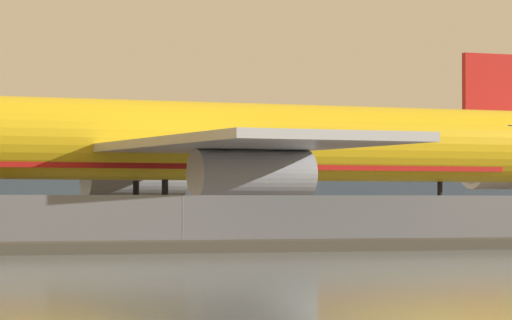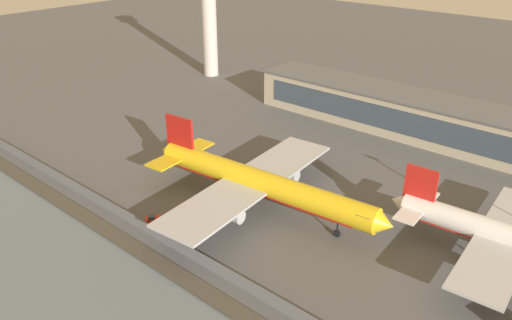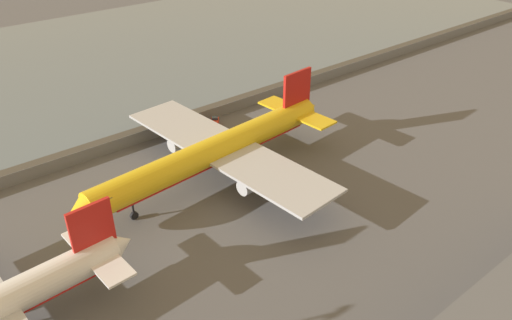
# 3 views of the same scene
# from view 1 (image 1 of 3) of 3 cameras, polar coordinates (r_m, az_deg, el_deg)

# --- Properties ---
(ground_plane) EXTENTS (500.00, 500.00, 0.00)m
(ground_plane) POSITION_cam_1_polar(r_m,az_deg,el_deg) (85.64, -5.82, -3.07)
(ground_plane) COLOR #565659
(shoreline_seawall) EXTENTS (320.00, 3.00, 0.50)m
(shoreline_seawall) POSITION_cam_1_polar(r_m,az_deg,el_deg) (65.85, -1.73, -3.31)
(shoreline_seawall) COLOR #474238
(shoreline_seawall) RESTS_ON ground
(perimeter_fence) EXTENTS (280.00, 0.10, 2.52)m
(perimeter_fence) POSITION_cam_1_polar(r_m,az_deg,el_deg) (70.14, -2.82, -2.37)
(perimeter_fence) COLOR slate
(perimeter_fence) RESTS_ON ground
(cargo_jet_yellow) EXTENTS (54.47, 47.30, 15.01)m
(cargo_jet_yellow) POSITION_cam_1_polar(r_m,az_deg,el_deg) (91.65, -2.56, 0.60)
(cargo_jet_yellow) COLOR yellow
(cargo_jet_yellow) RESTS_ON ground
(baggage_tug) EXTENTS (3.23, 3.51, 1.80)m
(baggage_tug) POSITION_cam_1_polar(r_m,az_deg,el_deg) (71.85, -7.22, -2.71)
(baggage_tug) COLOR red
(baggage_tug) RESTS_ON ground
(terminal_building) EXTENTS (102.50, 15.54, 10.71)m
(terminal_building) POSITION_cam_1_polar(r_m,az_deg,el_deg) (148.79, -4.04, -0.37)
(terminal_building) COLOR #BCB299
(terminal_building) RESTS_ON ground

